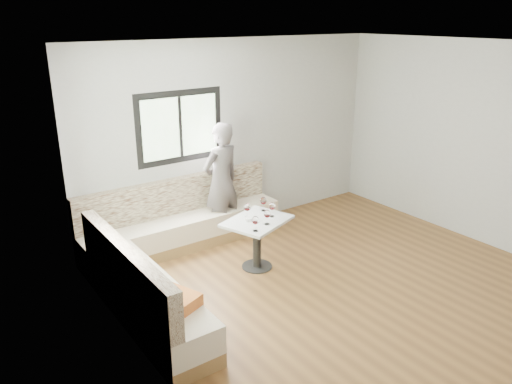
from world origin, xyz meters
The scene contains 10 objects.
room centered at (-0.08, 0.08, 1.41)m, with size 5.01×5.01×2.81m.
banquette centered at (-1.59, 1.62, 0.33)m, with size 2.90×2.80×0.95m.
table centered at (-0.58, 1.13, 0.50)m, with size 0.97×0.86×0.66m.
person centered at (-0.44, 2.20, 0.85)m, with size 0.62×0.41×1.71m, color #524B4A.
olive_ramekin centered at (-0.68, 1.17, 0.68)m, with size 0.10×0.10×0.04m.
wine_glass_a centered at (-0.80, 0.86, 0.80)m, with size 0.09×0.09×0.19m.
wine_glass_b centered at (-0.56, 0.94, 0.80)m, with size 0.09×0.09×0.19m.
wine_glass_c centered at (-0.36, 1.11, 0.80)m, with size 0.09×0.09×0.19m.
wine_glass_d centered at (-0.64, 1.27, 0.80)m, with size 0.09×0.09×0.19m.
wine_glass_e centered at (-0.34, 1.33, 0.80)m, with size 0.09×0.09×0.19m.
Camera 1 is at (-3.95, -3.57, 3.10)m, focal length 35.00 mm.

